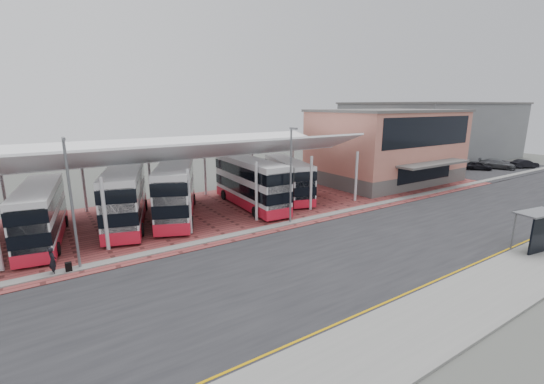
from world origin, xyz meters
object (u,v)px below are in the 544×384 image
object	(u,v)px
bus_1	(41,215)
bus_5	(288,179)
bus_3	(176,190)
carpark_car_c	(525,164)
bus_shelter	(543,226)
carpark_car_a	(478,166)
carpark_car_b	(497,164)
bus_2	(126,196)
pedestrian	(53,261)
terminal	(386,146)
bus_4	(250,183)

from	to	relation	value
bus_1	bus_5	bearing A→B (deg)	10.67
bus_3	carpark_car_c	world-z (taller)	bus_3
bus_shelter	bus_5	bearing A→B (deg)	114.67
carpark_car_a	bus_shelter	distance (m)	34.33
carpark_car_b	bus_5	bearing A→B (deg)	153.71
bus_1	carpark_car_b	world-z (taller)	bus_1
bus_2	bus_5	world-z (taller)	bus_2
bus_3	bus_shelter	size ratio (longest dim) A/B	3.38
bus_2	bus_shelter	distance (m)	31.22
carpark_car_a	bus_1	bearing A→B (deg)	141.70
pedestrian	carpark_car_c	size ratio (longest dim) A/B	0.42
bus_2	bus_3	xyz separation A→B (m)	(4.22, -0.33, 0.04)
pedestrian	carpark_car_b	bearing A→B (deg)	-100.94
bus_2	carpark_car_c	world-z (taller)	bus_2
terminal	bus_3	xyz separation A→B (m)	(-28.36, -0.53, -2.21)
bus_2	carpark_car_a	world-z (taller)	bus_2
bus_2	bus_5	xyz separation A→B (m)	(16.44, -0.30, -0.31)
bus_2	carpark_car_a	xyz separation A→B (m)	(50.81, -2.49, -1.66)
bus_1	carpark_car_a	xyz separation A→B (m)	(56.87, -1.36, -1.39)
bus_3	carpark_car_c	xyz separation A→B (m)	(54.54, -5.31, -1.70)
carpark_car_c	bus_shelter	xyz separation A→B (m)	(-36.35, -16.10, 1.04)
carpark_car_b	bus_shelter	xyz separation A→B (m)	(-31.96, -18.19, 0.97)
carpark_car_c	carpark_car_a	bearing A→B (deg)	95.43
bus_5	carpark_car_a	distance (m)	34.47
pedestrian	bus_shelter	size ratio (longest dim) A/B	0.48
carpark_car_a	carpark_car_c	world-z (taller)	carpark_car_c
terminal	bus_3	size ratio (longest dim) A/B	1.56
bus_2	carpark_car_b	world-z (taller)	bus_2
carpark_car_b	bus_shelter	world-z (taller)	bus_shelter
carpark_car_c	bus_5	bearing A→B (deg)	109.83
terminal	bus_1	size ratio (longest dim) A/B	1.77
carpark_car_a	bus_shelter	world-z (taller)	bus_shelter
bus_3	bus_4	bearing A→B (deg)	17.33
bus_1	bus_5	size ratio (longest dim) A/B	1.01
pedestrian	terminal	bearing A→B (deg)	-93.34
bus_3	carpark_car_a	size ratio (longest dim) A/B	3.02
bus_1	bus_2	size ratio (longest dim) A/B	0.88
bus_3	bus_4	world-z (taller)	bus_3
bus_2	carpark_car_a	bearing A→B (deg)	13.99
carpark_car_a	terminal	bearing A→B (deg)	134.66
bus_4	bus_2	bearing A→B (deg)	178.10
pedestrian	carpark_car_c	world-z (taller)	pedestrian
carpark_car_c	bus_shelter	size ratio (longest dim) A/B	1.16
bus_2	carpark_car_c	size ratio (longest dim) A/B	2.91
bus_1	bus_shelter	world-z (taller)	bus_1
terminal	carpark_car_a	size ratio (longest dim) A/B	4.72
bus_4	bus_shelter	distance (m)	23.45
carpark_car_b	bus_1	bearing A→B (deg)	156.31
bus_1	bus_3	world-z (taller)	bus_3
bus_2	carpark_car_b	size ratio (longest dim) A/B	2.30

